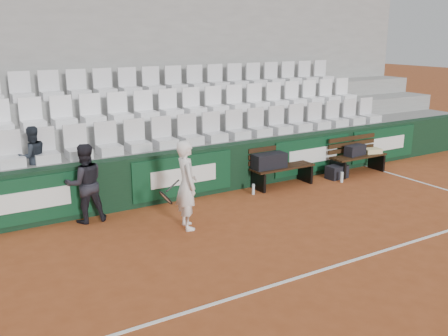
# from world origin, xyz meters

# --- Properties ---
(ground) EXTENTS (80.00, 80.00, 0.00)m
(ground) POSITION_xyz_m (0.00, 0.00, 0.00)
(ground) COLOR #9A4822
(ground) RESTS_ON ground
(court_baseline) EXTENTS (18.00, 0.06, 0.01)m
(court_baseline) POSITION_xyz_m (0.00, 0.00, 0.00)
(court_baseline) COLOR white
(court_baseline) RESTS_ON ground
(back_barrier) EXTENTS (18.00, 0.34, 1.00)m
(back_barrier) POSITION_xyz_m (0.07, 3.99, 0.50)
(back_barrier) COLOR black
(back_barrier) RESTS_ON ground
(grandstand_tier_front) EXTENTS (18.00, 0.95, 1.00)m
(grandstand_tier_front) POSITION_xyz_m (0.00, 4.62, 0.50)
(grandstand_tier_front) COLOR gray
(grandstand_tier_front) RESTS_ON ground
(grandstand_tier_mid) EXTENTS (18.00, 0.95, 1.45)m
(grandstand_tier_mid) POSITION_xyz_m (0.00, 5.58, 0.72)
(grandstand_tier_mid) COLOR gray
(grandstand_tier_mid) RESTS_ON ground
(grandstand_tier_back) EXTENTS (18.00, 0.95, 1.90)m
(grandstand_tier_back) POSITION_xyz_m (0.00, 6.53, 0.95)
(grandstand_tier_back) COLOR #959592
(grandstand_tier_back) RESTS_ON ground
(grandstand_rear_wall) EXTENTS (18.00, 0.30, 4.40)m
(grandstand_rear_wall) POSITION_xyz_m (0.00, 7.15, 2.20)
(grandstand_rear_wall) COLOR #979794
(grandstand_rear_wall) RESTS_ON ground
(seat_row_front) EXTENTS (11.90, 0.44, 0.63)m
(seat_row_front) POSITION_xyz_m (0.00, 4.45, 1.31)
(seat_row_front) COLOR silver
(seat_row_front) RESTS_ON grandstand_tier_front
(seat_row_mid) EXTENTS (11.90, 0.44, 0.63)m
(seat_row_mid) POSITION_xyz_m (0.00, 5.40, 1.77)
(seat_row_mid) COLOR white
(seat_row_mid) RESTS_ON grandstand_tier_mid
(seat_row_back) EXTENTS (11.90, 0.44, 0.63)m
(seat_row_back) POSITION_xyz_m (0.00, 6.35, 2.21)
(seat_row_back) COLOR silver
(seat_row_back) RESTS_ON grandstand_tier_back
(bench_left) EXTENTS (1.50, 0.56, 0.45)m
(bench_left) POSITION_xyz_m (2.13, 3.59, 0.23)
(bench_left) COLOR black
(bench_left) RESTS_ON ground
(bench_right) EXTENTS (1.50, 0.56, 0.45)m
(bench_right) POSITION_xyz_m (4.33, 3.47, 0.23)
(bench_right) COLOR #311D0E
(bench_right) RESTS_ON ground
(sports_bag_left) EXTENTS (0.77, 0.34, 0.33)m
(sports_bag_left) POSITION_xyz_m (1.78, 3.62, 0.61)
(sports_bag_left) COLOR black
(sports_bag_left) RESTS_ON bench_left
(sports_bag_right) EXTENTS (0.57, 0.32, 0.25)m
(sports_bag_right) POSITION_xyz_m (4.24, 3.50, 0.57)
(sports_bag_right) COLOR black
(sports_bag_right) RESTS_ON bench_right
(towel) EXTENTS (0.46, 0.39, 0.11)m
(towel) POSITION_xyz_m (4.79, 3.46, 0.51)
(towel) COLOR beige
(towel) RESTS_ON bench_right
(sports_bag_ground) EXTENTS (0.52, 0.34, 0.31)m
(sports_bag_ground) POSITION_xyz_m (3.59, 3.40, 0.15)
(sports_bag_ground) COLOR black
(sports_bag_ground) RESTS_ON ground
(water_bottle_near) EXTENTS (0.06, 0.06, 0.23)m
(water_bottle_near) POSITION_xyz_m (1.22, 3.41, 0.11)
(water_bottle_near) COLOR silver
(water_bottle_near) RESTS_ON ground
(water_bottle_far) EXTENTS (0.07, 0.07, 0.24)m
(water_bottle_far) POSITION_xyz_m (3.46, 3.10, 0.12)
(water_bottle_far) COLOR silver
(water_bottle_far) RESTS_ON ground
(tennis_player) EXTENTS (0.73, 0.63, 1.57)m
(tennis_player) POSITION_xyz_m (-0.82, 2.47, 0.78)
(tennis_player) COLOR white
(tennis_player) RESTS_ON ground
(ball_kid) EXTENTS (0.72, 0.57, 1.44)m
(ball_kid) POSITION_xyz_m (-2.23, 3.67, 0.72)
(ball_kid) COLOR black
(ball_kid) RESTS_ON ground
(spectator_c) EXTENTS (0.62, 0.53, 1.13)m
(spectator_c) POSITION_xyz_m (-2.93, 4.50, 1.57)
(spectator_c) COLOR #1D242C
(spectator_c) RESTS_ON grandstand_tier_front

